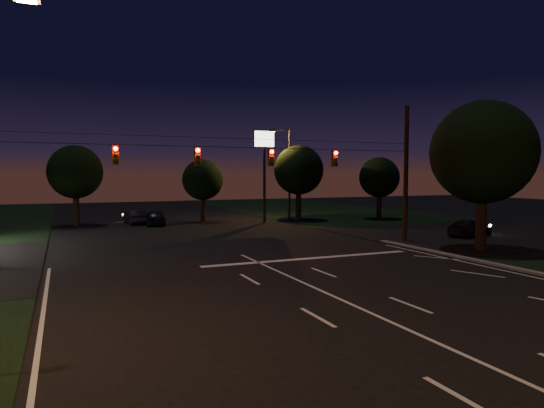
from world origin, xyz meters
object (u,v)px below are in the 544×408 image
tree_right_near (481,154)px  car_oncoming_b (135,217)px  utility_pole_right (405,241)px  car_cross (470,228)px  car_oncoming_a (155,217)px

tree_right_near → car_oncoming_b: (-16.62, 23.69, -5.02)m
utility_pole_right → tree_right_near: tree_right_near is taller
car_oncoming_b → car_cross: size_ratio=0.94×
car_oncoming_b → car_cross: 28.11m
utility_pole_right → car_oncoming_b: utility_pole_right is taller
utility_pole_right → tree_right_near: size_ratio=1.03×
utility_pole_right → tree_right_near: 7.61m
car_cross → car_oncoming_b: bearing=28.9°
utility_pole_right → car_cross: 5.76m
tree_right_near → car_cross: (4.20, 4.82, -5.06)m
tree_right_near → car_oncoming_b: tree_right_near is taller
utility_pole_right → car_cross: (5.73, -0.02, 0.61)m
tree_right_near → car_cross: size_ratio=2.07×
utility_pole_right → car_oncoming_a: (-13.63, 16.96, 0.68)m
utility_pole_right → car_oncoming_a: bearing=128.8°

